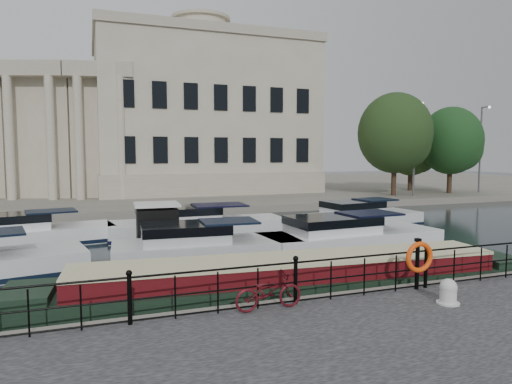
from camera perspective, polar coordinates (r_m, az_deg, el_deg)
ground_plane at (r=13.92m, az=0.91°, el=-13.15°), size 160.00×160.00×0.00m
far_bank at (r=51.73m, az=-14.71°, el=0.29°), size 120.00×42.00×0.55m
railing at (r=11.59m, az=4.97°, el=-10.70°), size 24.14×0.14×1.22m
civic_building at (r=47.29m, az=-15.62°, el=8.05°), size 53.55×31.84×16.85m
lamp_posts at (r=45.13m, az=22.99°, el=5.15°), size 8.24×1.55×8.07m
bicycle at (r=11.20m, az=1.59°, el=-12.33°), size 1.71×0.63×0.89m
mooring_bollard at (r=12.61m, az=22.90°, el=-11.44°), size 0.56×0.56×0.63m
life_ring_post at (r=13.39m, az=19.71°, el=-7.77°), size 0.87×0.22×1.42m
narrowboat at (r=14.05m, az=4.57°, el=-11.43°), size 16.19×3.45×1.59m
harbour_hut at (r=20.70m, az=-12.26°, el=-4.54°), size 2.73×2.32×2.16m
cabin_cruisers at (r=21.13m, az=-7.46°, el=-5.89°), size 27.81×9.83×1.99m
trees at (r=44.69m, az=19.74°, el=5.98°), size 12.56×9.61×9.03m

